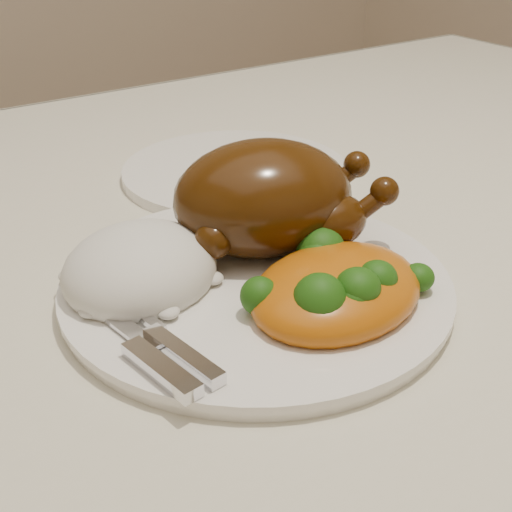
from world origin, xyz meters
TOP-DOWN VIEW (x-y plane):
  - dining_table at (0.00, 0.00)m, footprint 1.60×0.90m
  - tablecloth at (0.00, 0.00)m, footprint 1.73×1.03m
  - dinner_plate at (-0.00, -0.08)m, footprint 0.38×0.38m
  - side_plate at (0.11, 0.13)m, footprint 0.31×0.31m
  - roast_chicken at (0.04, -0.04)m, footprint 0.19×0.15m
  - rice_mound at (-0.08, -0.03)m, footprint 0.16×0.15m
  - mac_and_cheese at (0.03, -0.13)m, footprint 0.16×0.13m
  - cutlery at (-0.11, -0.11)m, footprint 0.04×0.16m

SIDE VIEW (x-z plane):
  - dining_table at x=0.00m, z-range 0.29..1.05m
  - tablecloth at x=0.00m, z-range 0.65..0.83m
  - side_plate at x=0.11m, z-range 0.77..0.78m
  - dinner_plate at x=0.00m, z-range 0.77..0.78m
  - cutlery at x=-0.11m, z-range 0.78..0.79m
  - rice_mound at x=-0.08m, z-range 0.76..0.82m
  - mac_and_cheese at x=0.03m, z-range 0.77..0.82m
  - roast_chicken at x=0.04m, z-range 0.78..0.87m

